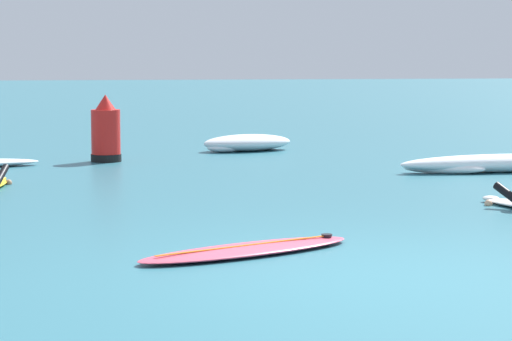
% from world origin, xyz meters
% --- Properties ---
extents(ground_plane, '(120.00, 120.00, 0.00)m').
position_xyz_m(ground_plane, '(0.00, 10.00, 0.00)').
color(ground_plane, '#2D6B7A').
extents(drifting_surfboard, '(2.09, 1.29, 0.16)m').
position_xyz_m(drifting_surfboard, '(-0.73, 1.06, 0.03)').
color(drifting_surfboard, '#E54C66').
rests_on(drifting_surfboard, ground).
extents(whitewater_mid_left, '(1.81, 1.23, 0.29)m').
position_xyz_m(whitewater_mid_left, '(1.03, 10.69, 0.14)').
color(whitewater_mid_left, white).
rests_on(whitewater_mid_left, ground).
extents(whitewater_mid_right, '(3.18, 0.68, 0.26)m').
position_xyz_m(whitewater_mid_right, '(4.06, 6.60, 0.12)').
color(whitewater_mid_right, white).
rests_on(whitewater_mid_right, ground).
extents(channel_marker_buoy, '(0.48, 0.48, 1.06)m').
position_xyz_m(channel_marker_buoy, '(-1.51, 9.21, 0.42)').
color(channel_marker_buoy, red).
rests_on(channel_marker_buoy, ground).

